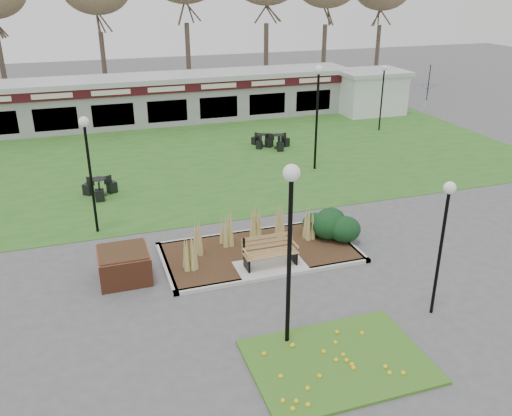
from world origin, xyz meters
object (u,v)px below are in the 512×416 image
object	(u,v)px
food_pavilion	(163,98)
bistro_set_c	(261,142)
lamp_post_near_right	(445,220)
bistro_set_b	(100,190)
lamp_post_far_right	(383,84)
lamp_post_mid_right	(318,95)
service_hut	(370,91)
lamp_post_near_left	(290,218)
brick_planter	(124,265)
patio_umbrella	(427,96)
bistro_set_d	(278,144)
lamp_post_mid_left	(87,150)
park_bench	(270,251)

from	to	relation	value
food_pavilion	bistro_set_c	world-z (taller)	food_pavilion
lamp_post_near_right	bistro_set_b	world-z (taller)	lamp_post_near_right
lamp_post_far_right	lamp_post_mid_right	bearing A→B (deg)	-141.37
food_pavilion	service_hut	bearing A→B (deg)	-8.27
lamp_post_near_left	lamp_post_near_right	bearing A→B (deg)	-0.00
brick_planter	lamp_post_near_right	bearing A→B (deg)	-30.08
brick_planter	patio_umbrella	world-z (taller)	patio_umbrella
bistro_set_c	bistro_set_d	distance (m)	0.96
lamp_post_near_left	lamp_post_mid_left	xyz separation A→B (m)	(-4.12, 8.16, -0.37)
park_bench	service_hut	world-z (taller)	service_hut
brick_planter	bistro_set_c	bearing A→B (deg)	54.49
lamp_post_far_right	bistro_set_c	bearing A→B (deg)	-173.37
brick_planter	lamp_post_mid_right	bearing A→B (deg)	37.95
food_pavilion	lamp_post_near_left	world-z (taller)	lamp_post_near_left
food_pavilion	lamp_post_far_right	distance (m)	13.40
park_bench	bistro_set_c	world-z (taller)	park_bench
service_hut	bistro_set_b	world-z (taller)	service_hut
lamp_post_mid_right	bistro_set_b	distance (m)	10.48
lamp_post_far_right	bistro_set_c	world-z (taller)	lamp_post_far_right
bistro_set_d	patio_umbrella	size ratio (longest dim) A/B	0.57
bistro_set_d	lamp_post_near_left	bearing A→B (deg)	-109.82
lamp_post_mid_left	bistro_set_d	world-z (taller)	lamp_post_mid_left
park_bench	lamp_post_mid_right	distance (m)	10.26
lamp_post_mid_left	bistro_set_b	xyz separation A→B (m)	(0.32, 3.51, -2.80)
park_bench	bistro_set_c	size ratio (longest dim) A/B	1.36
service_hut	bistro_set_d	xyz separation A→B (m)	(-8.70, -5.74, -1.19)
park_bench	patio_umbrella	xyz separation A→B (m)	(16.00, 15.03, 0.89)
patio_umbrella	lamp_post_near_left	bearing A→B (deg)	-131.95
bistro_set_d	bistro_set_b	bearing A→B (deg)	-156.72
service_hut	food_pavilion	bearing A→B (deg)	171.73
park_bench	bistro_set_d	world-z (taller)	park_bench
lamp_post_near_left	lamp_post_mid_right	xyz separation A→B (m)	(6.15, 12.04, 0.10)
park_bench	food_pavilion	bearing A→B (deg)	90.00
lamp_post_mid_right	bistro_set_c	size ratio (longest dim) A/B	3.89
lamp_post_near_right	lamp_post_mid_left	bearing A→B (deg)	135.72
lamp_post_near_left	lamp_post_mid_left	bearing A→B (deg)	116.80
food_pavilion	patio_umbrella	bearing A→B (deg)	-16.33
bistro_set_c	bistro_set_d	world-z (taller)	bistro_set_d
bistro_set_b	bistro_set_d	distance (m)	10.32
lamp_post_mid_left	lamp_post_mid_right	distance (m)	10.99
park_bench	lamp_post_far_right	world-z (taller)	lamp_post_far_right
lamp_post_mid_left	bistro_set_b	size ratio (longest dim) A/B	2.93
lamp_post_near_right	bistro_set_d	size ratio (longest dim) A/B	2.79
brick_planter	lamp_post_mid_right	size ratio (longest dim) A/B	0.31
food_pavilion	lamp_post_near_right	xyz separation A→B (m)	(3.37, -23.46, 1.31)
lamp_post_near_left	bistro_set_b	xyz separation A→B (m)	(-3.80, 11.68, -3.17)
lamp_post_mid_right	bistro_set_b	bearing A→B (deg)	-177.89
service_hut	lamp_post_near_left	world-z (taller)	lamp_post_near_left
brick_planter	lamp_post_mid_right	world-z (taller)	lamp_post_mid_right
bistro_set_c	service_hut	bearing A→B (deg)	28.55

